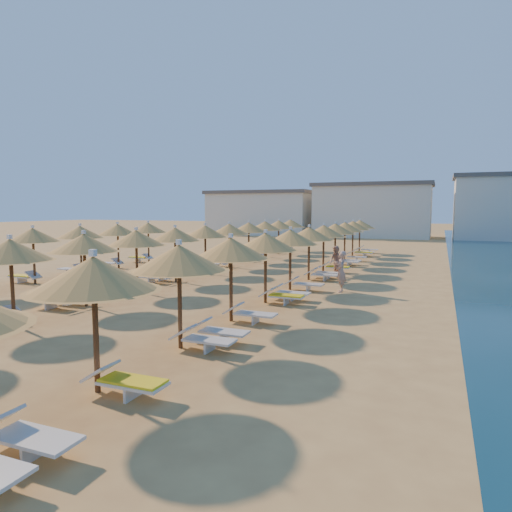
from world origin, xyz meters
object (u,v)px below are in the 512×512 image
at_px(parasol_row_east, 300,236).
at_px(beachgoer_a, 341,272).
at_px(parasol_row_west, 191,234).
at_px(beachgoer_b, 336,262).

bearing_deg(parasol_row_east, beachgoer_a, -29.31).
distance_m(parasol_row_west, beachgoer_a, 8.87).
distance_m(parasol_row_east, beachgoer_b, 3.69).
relative_size(parasol_row_east, beachgoer_a, 20.46).
height_order(parasol_row_east, beachgoer_b, parasol_row_east).
bearing_deg(beachgoer_b, beachgoer_a, -26.80).
height_order(parasol_row_east, beachgoer_a, parasol_row_east).
xyz_separation_m(parasol_row_east, beachgoer_a, (2.35, -1.32, -1.50)).
bearing_deg(beachgoer_a, parasol_row_east, -132.58).
bearing_deg(beachgoer_b, parasol_row_east, -61.89).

